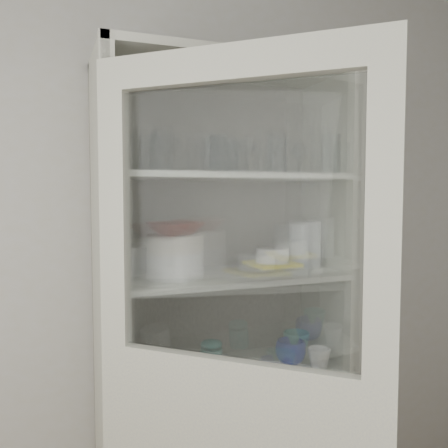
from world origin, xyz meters
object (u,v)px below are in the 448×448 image
object	(u,v)px
goblet_2	(247,154)
grey_bowl_stack	(305,244)
cupboard_door	(234,435)
mug_blue	(291,352)
goblet_3	(300,158)
white_canister	(122,363)
terracotta_bowl	(175,228)
mug_white	(319,359)
plate_stack_back	(124,259)
goblet_1	(160,153)
measuring_cups	(178,381)
yellow_trivet	(272,264)
white_ramekin	(272,255)
plate_stack_front	(175,265)
cream_bowl	(175,243)
goblet_0	(171,152)
glass_platter	(272,268)
tin_box	(286,440)
pantry_cabinet	(219,345)
mug_teal	(296,344)
teal_jar	(211,357)

from	to	relation	value
goblet_2	grey_bowl_stack	distance (m)	0.47
cupboard_door	mug_blue	world-z (taller)	cupboard_door
goblet_3	grey_bowl_stack	bearing A→B (deg)	-95.02
white_canister	terracotta_bowl	bearing A→B (deg)	-15.65
terracotta_bowl	mug_white	bearing A→B (deg)	-10.43
plate_stack_back	grey_bowl_stack	size ratio (longest dim) A/B	1.11
goblet_1	measuring_cups	bearing A→B (deg)	-87.28
goblet_3	mug_blue	world-z (taller)	goblet_3
yellow_trivet	grey_bowl_stack	xyz separation A→B (m)	(0.17, 0.02, 0.07)
white_ramekin	measuring_cups	bearing A→B (deg)	-167.61
plate_stack_back	yellow_trivet	xyz separation A→B (m)	(0.59, -0.15, -0.03)
white_ramekin	grey_bowl_stack	size ratio (longest dim) A/B	0.70
white_ramekin	measuring_cups	xyz separation A→B (m)	(-0.44, -0.10, -0.44)
plate_stack_front	terracotta_bowl	xyz separation A→B (m)	(0.00, 0.00, 0.14)
plate_stack_front	cream_bowl	bearing A→B (deg)	180.00
goblet_0	glass_platter	size ratio (longest dim) A/B	0.50
white_ramekin	glass_platter	bearing A→B (deg)	0.00
tin_box	cream_bowl	bearing A→B (deg)	-175.06
plate_stack_front	goblet_1	bearing A→B (deg)	98.01
cream_bowl	white_canister	xyz separation A→B (m)	(-0.20, 0.06, -0.46)
yellow_trivet	cupboard_door	bearing A→B (deg)	-126.22
goblet_0	goblet_1	distance (m)	0.05
mug_blue	mug_white	size ratio (longest dim) A/B	1.36
mug_white	pantry_cabinet	bearing A→B (deg)	142.68
cupboard_door	mug_teal	bearing A→B (deg)	89.46
cupboard_door	goblet_0	xyz separation A→B (m)	(-0.03, 0.61, 0.87)
goblet_0	tin_box	size ratio (longest dim) A/B	0.77
terracotta_bowl	measuring_cups	distance (m)	0.57
goblet_3	plate_stack_front	xyz separation A→B (m)	(-0.60, -0.11, -0.43)
terracotta_bowl	teal_jar	xyz separation A→B (m)	(0.16, 0.04, -0.54)
goblet_2	tin_box	size ratio (longest dim) A/B	0.80
white_ramekin	white_canister	world-z (taller)	white_ramekin
mug_teal	white_ramekin	bearing A→B (deg)	-167.27
pantry_cabinet	white_ramekin	world-z (taller)	pantry_cabinet
mug_teal	measuring_cups	bearing A→B (deg)	-168.73
goblet_2	teal_jar	bearing A→B (deg)	-159.08
goblet_3	plate_stack_back	xyz separation A→B (m)	(-0.77, 0.06, -0.42)
goblet_2	measuring_cups	bearing A→B (deg)	-152.49
tin_box	grey_bowl_stack	bearing A→B (deg)	3.53
goblet_2	tin_box	bearing A→B (deg)	-23.12
goblet_1	tin_box	distance (m)	1.36
glass_platter	white_ramekin	bearing A→B (deg)	0.00
mug_blue	mug_teal	world-z (taller)	mug_teal
glass_platter	mug_white	world-z (taller)	glass_platter
measuring_cups	tin_box	world-z (taller)	measuring_cups
grey_bowl_stack	teal_jar	bearing A→B (deg)	-179.23
plate_stack_back	tin_box	size ratio (longest dim) A/B	0.99
plate_stack_front	measuring_cups	xyz separation A→B (m)	(-0.01, -0.07, -0.43)
plate_stack_back	pantry_cabinet	bearing A→B (deg)	-11.90
mug_teal	tin_box	xyz separation A→B (m)	(-0.06, -0.02, -0.42)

